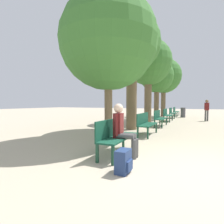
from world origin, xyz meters
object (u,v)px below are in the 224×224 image
Objects in this scene: bench_row_1 at (146,122)px; tree_row_4 at (164,76)px; bench_row_2 at (159,117)px; tree_row_3 at (157,77)px; tree_row_0 at (108,42)px; tree_row_2 at (148,63)px; backpack at (124,161)px; bench_row_5 at (175,111)px; bench_row_3 at (167,114)px; bench_row_0 at (116,134)px; bench_row_4 at (172,112)px; person_seated at (123,128)px; pedestrian_near at (207,109)px; trash_bin at (183,112)px; tree_row_1 at (132,46)px.

tree_row_4 reaches higher than bench_row_1.
bench_row_2 is 5.61m from tree_row_3.
tree_row_4 reaches higher than tree_row_3.
tree_row_0 is 6.13m from tree_row_2.
tree_row_0 is (-1.08, -1.37, 3.10)m from bench_row_1.
bench_row_1 reaches higher than backpack.
tree_row_0 is (-1.08, -13.77, 3.10)m from bench_row_5.
tree_row_2 is (-1.08, -1.46, 3.58)m from bench_row_3.
tree_row_2 is at bearing 97.86° from bench_row_0.
bench_row_5 is at bearing 77.07° from tree_row_3.
backpack is at bearing -87.23° from bench_row_4.
pedestrian_near is at bearing 77.33° from person_seated.
bench_row_2 is 1.25× the size of person_seated.
tree_row_2 is 1.15× the size of tree_row_3.
bench_row_2 and trash_bin have the same top height.
bench_row_2 is at bearing 95.12° from backpack.
backpack is at bearing -72.34° from tree_row_1.
tree_row_4 is (-1.08, 11.14, 3.56)m from bench_row_1.
backpack is (1.73, -15.30, -3.88)m from tree_row_4.
tree_row_0 reaches higher than bench_row_3.
bench_row_0 is at bearing -57.92° from tree_row_0.
bench_row_3 is 3.72× the size of backpack.
tree_row_1 is at bearing -95.56° from bench_row_5.
person_seated is at bearing -87.78° from bench_row_2.
tree_row_1 is at bearing 103.88° from bench_row_0.
bench_row_5 is 1.04× the size of pedestrian_near.
tree_row_3 is (0.00, 9.06, -0.06)m from tree_row_0.
tree_row_2 reaches higher than person_seated.
pedestrian_near is at bearing 37.42° from tree_row_2.
bench_row_2 is 0.29× the size of tree_row_2.
bench_row_2 is at bearing -56.51° from tree_row_2.
bench_row_3 is (0.00, 9.30, 0.00)m from bench_row_0.
tree_row_1 is 6.44m from tree_row_3.
bench_row_0 is 1.00× the size of bench_row_3.
trash_bin is at bearing 85.42° from bench_row_1.
bench_row_1 is 0.31× the size of tree_row_0.
bench_row_3 is at bearing -90.00° from bench_row_4.
tree_row_4 is at bearing 120.41° from bench_row_4.
bench_row_1 is 9.30m from bench_row_4.
bench_row_0 and bench_row_1 have the same top height.
tree_row_4 reaches higher than tree_row_0.
trash_bin is (0.85, 13.72, -0.08)m from bench_row_0.
tree_row_1 is at bearing 130.22° from bench_row_1.
tree_row_0 is 0.94× the size of tree_row_1.
pedestrian_near is (2.43, 10.81, 0.21)m from person_seated.
tree_row_3 is 12.43m from backpack.
trash_bin is (0.85, -1.77, -0.08)m from bench_row_5.
pedestrian_near is at bearing -32.26° from bench_row_4.
tree_row_0 is at bearing 122.08° from bench_row_0.
pedestrian_near reaches higher than bench_row_4.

